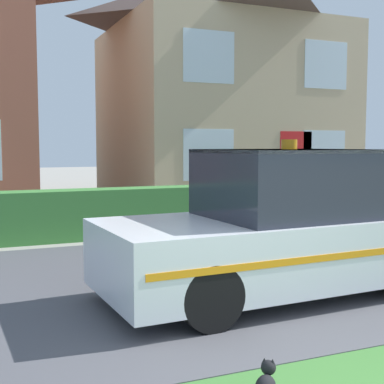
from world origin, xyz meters
The scene contains 5 objects.
road_strip centered at (0.00, 4.00, 0.01)m, with size 28.00×5.62×0.01m, color #4C4C51.
garden_hedge centered at (0.83, 7.48, 0.46)m, with size 12.18×0.64×0.92m, color #3D7F38.
police_car centered at (0.87, 2.90, 0.77)m, with size 4.18×1.89×1.79m.
house_right centered at (5.02, 13.11, 3.65)m, with size 6.78×6.50×7.16m.
wheelie_bin centered at (4.31, 8.10, 0.54)m, with size 0.63×0.69×1.06m.
Camera 1 is at (-2.47, -2.28, 1.74)m, focal length 50.00 mm.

